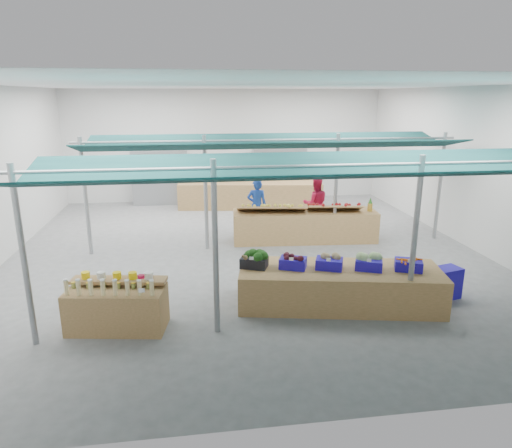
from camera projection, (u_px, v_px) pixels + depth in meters
The scene contains 23 objects.
floor at pixel (247, 253), 11.90m from camera, with size 13.00×13.00×0.00m, color slate.
hall at pixel (240, 145), 12.55m from camera, with size 13.00×13.00×13.00m.
pole_grid at pixel (290, 199), 9.84m from camera, with size 10.00×4.60×3.00m.
awnings at pixel (291, 154), 9.58m from camera, with size 9.50×7.08×0.30m.
back_shelving_left at pixel (161, 178), 17.00m from camera, with size 2.00×0.50×2.00m, color #B23F33.
back_shelving_right at pixel (279, 175), 17.61m from camera, with size 2.00×0.50×2.00m, color #B23F33.
bottle_shelf at pixel (118, 306), 7.96m from camera, with size 1.77×1.26×1.02m.
veg_counter at pixel (339, 287), 8.86m from camera, with size 3.85×1.28×0.75m, color brown.
fruit_counter at pixel (305, 226), 12.79m from camera, with size 3.98×0.95×0.85m, color brown.
far_counter at pixel (250, 195), 16.58m from camera, with size 5.15×1.03×0.93m, color brown.
crate_stack at pixel (446, 283), 9.19m from camera, with size 0.53×0.37×0.64m, color #1B0FA6.
vendor_left at pixel (257, 206), 13.57m from camera, with size 0.58×0.38×1.59m, color #17399A.
vendor_right at pixel (315, 204), 13.82m from camera, with size 0.77×0.60×1.59m, color #BA163E.
crate_broccoli at pixel (254, 259), 8.79m from camera, with size 0.59×0.51×0.35m.
crate_beets at pixel (293, 261), 8.77m from camera, with size 0.59×0.51×0.29m.
crate_celeriac at pixel (329, 261), 8.73m from camera, with size 0.59×0.51×0.31m.
crate_cabbage at pixel (369, 261), 8.69m from camera, with size 0.59×0.51×0.35m.
crate_carrots at pixel (408, 264), 8.67m from camera, with size 0.59×0.51×0.29m.
sparrow at pixel (245, 257), 8.65m from camera, with size 0.12×0.09×0.11m.
pole_ribbon at pixel (141, 278), 7.46m from camera, with size 0.12×0.12×0.28m.
apple_heap_yellow at pixel (272, 207), 12.47m from camera, with size 1.98×0.97×0.27m.
apple_heap_red at pixel (335, 206), 12.59m from camera, with size 1.59×0.91×0.27m.
pineapple at pixel (370, 205), 12.65m from camera, with size 0.14×0.14×0.39m.
Camera 1 is at (-1.34, -11.17, 3.96)m, focal length 32.00 mm.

